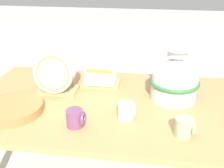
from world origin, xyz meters
TOP-DOWN VIEW (x-y plane):
  - display_table at (0.00, 0.00)m, footprint 1.57×0.85m
  - ceramic_vase at (0.33, 0.10)m, footprint 0.27×0.27m
  - dish_rack_round_plates at (-0.34, 0.07)m, footprint 0.23×0.17m
  - dish_rack_square_plates at (-0.10, 0.21)m, footprint 0.23×0.16m
  - wicker_charger_stack at (-0.48, -0.18)m, footprint 0.30×0.30m
  - mug_sage_glaze at (0.36, -0.25)m, footprint 0.09×0.08m
  - mug_plum_glaze at (-0.13, -0.25)m, footprint 0.09×0.08m
  - mug_cream_glaze at (0.09, -0.15)m, footprint 0.09×0.08m

SIDE VIEW (x-z plane):
  - display_table at x=0.00m, z-range 0.26..0.92m
  - wicker_charger_stack at x=-0.48m, z-range 0.66..0.70m
  - mug_sage_glaze at x=0.36m, z-range 0.66..0.74m
  - mug_plum_glaze at x=-0.13m, z-range 0.66..0.74m
  - mug_cream_glaze at x=0.09m, z-range 0.66..0.74m
  - dish_rack_square_plates at x=-0.10m, z-range 0.63..0.84m
  - dish_rack_round_plates at x=-0.34m, z-range 0.64..0.89m
  - ceramic_vase at x=0.33m, z-range 0.64..0.95m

